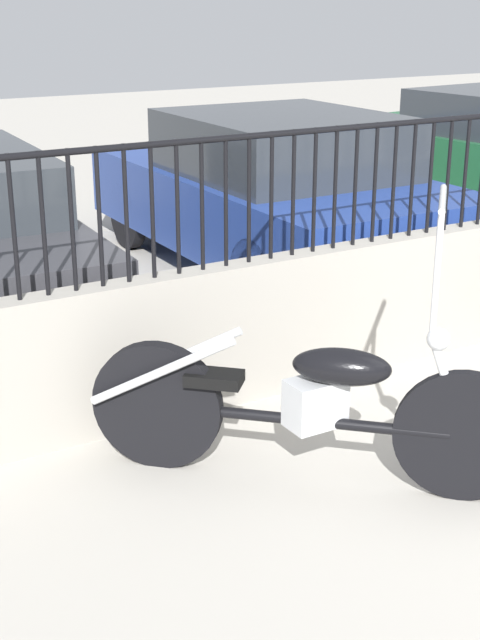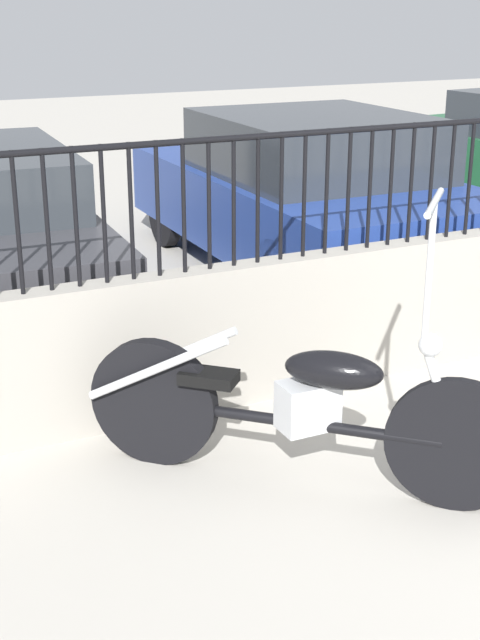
{
  "view_description": "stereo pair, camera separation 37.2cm",
  "coord_description": "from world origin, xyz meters",
  "views": [
    {
      "loc": [
        -4.29,
        -2.01,
        2.27
      ],
      "look_at": [
        -2.07,
        1.75,
        0.7
      ],
      "focal_mm": 50.0,
      "sensor_mm": 36.0,
      "label": 1
    },
    {
      "loc": [
        -3.96,
        -2.19,
        2.27
      ],
      "look_at": [
        -2.07,
        1.75,
        0.7
      ],
      "focal_mm": 50.0,
      "sensor_mm": 36.0,
      "label": 2
    }
  ],
  "objects": [
    {
      "name": "fence_railing",
      "position": [
        0.0,
        2.23,
        1.32
      ],
      "size": [
        9.91,
        0.04,
        0.74
      ],
      "color": "black",
      "rests_on": "low_wall"
    },
    {
      "name": "motorcycle_black",
      "position": [
        -2.08,
        1.28,
        0.42
      ],
      "size": [
        1.66,
        1.58,
        1.48
      ],
      "rotation": [
        0.0,
        0.0,
        -0.76
      ],
      "color": "black",
      "rests_on": "ground_plane"
    },
    {
      "name": "car_blue",
      "position": [
        -0.11,
        4.49,
        0.69
      ],
      "size": [
        1.9,
        3.96,
        1.37
      ],
      "rotation": [
        0.0,
        0.0,
        1.55
      ],
      "color": "black",
      "rests_on": "ground_plane"
    },
    {
      "name": "low_wall",
      "position": [
        0.0,
        2.23,
        0.42
      ],
      "size": [
        9.91,
        0.18,
        0.85
      ],
      "color": "#9E998E",
      "rests_on": "ground_plane"
    }
  ]
}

